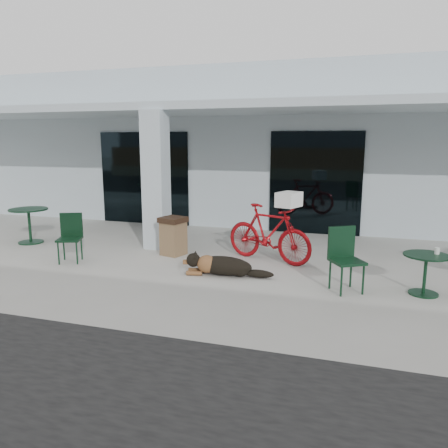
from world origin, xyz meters
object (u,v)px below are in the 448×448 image
(dog, at_px, (224,265))
(cafe_table_near, at_px, (30,226))
(cafe_table_far, at_px, (425,275))
(cafe_chair_near, at_px, (69,238))
(cafe_chair_far_a, at_px, (347,260))
(bicycle, at_px, (269,233))
(trash_receptacle, at_px, (173,236))

(dog, distance_m, cafe_table_near, 5.40)
(dog, xyz_separation_m, cafe_table_far, (3.40, 0.00, 0.13))
(dog, height_order, cafe_chair_near, cafe_chair_near)
(cafe_chair_far_a, bearing_deg, cafe_table_near, 138.74)
(dog, xyz_separation_m, cafe_chair_far_a, (2.19, -0.23, 0.32))
(cafe_chair_near, bearing_deg, cafe_chair_far_a, -22.37)
(bicycle, distance_m, cafe_table_near, 5.87)
(cafe_chair_near, xyz_separation_m, cafe_chair_far_a, (5.47, -0.16, 0.03))
(cafe_chair_near, bearing_deg, dog, -19.44)
(dog, distance_m, trash_receptacle, 1.86)
(dog, bearing_deg, cafe_chair_near, 170.88)
(cafe_chair_far_a, xyz_separation_m, trash_receptacle, (-3.68, 1.33, -0.11))
(bicycle, bearing_deg, dog, 174.22)
(cafe_table_near, bearing_deg, cafe_chair_near, -30.22)
(cafe_table_far, bearing_deg, cafe_chair_near, -179.39)
(cafe_table_far, distance_m, trash_receptacle, 5.01)
(cafe_table_near, xyz_separation_m, cafe_chair_far_a, (7.47, -1.33, 0.11))
(bicycle, height_order, dog, bicycle)
(dog, height_order, cafe_chair_far_a, cafe_chair_far_a)
(cafe_chair_near, distance_m, cafe_table_far, 6.68)
(bicycle, relative_size, dog, 1.58)
(cafe_table_near, bearing_deg, dog, -11.77)
(dog, height_order, cafe_table_far, cafe_table_far)
(bicycle, distance_m, dog, 1.39)
(cafe_table_near, relative_size, cafe_table_far, 1.27)
(cafe_chair_far_a, height_order, trash_receptacle, cafe_chair_far_a)
(cafe_table_near, xyz_separation_m, cafe_chair_near, (2.01, -1.17, 0.08))
(bicycle, relative_size, cafe_chair_far_a, 1.85)
(bicycle, xyz_separation_m, cafe_table_near, (-5.87, -0.10, -0.17))
(dog, bearing_deg, cafe_chair_far_a, -16.41)
(dog, relative_size, cafe_table_near, 1.38)
(bicycle, relative_size, trash_receptacle, 2.36)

